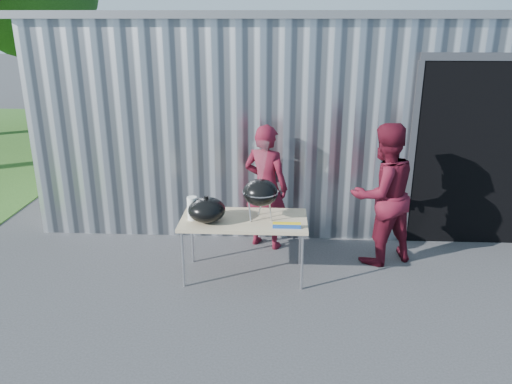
# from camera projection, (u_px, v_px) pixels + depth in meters

# --- Properties ---
(ground) EXTENTS (80.00, 80.00, 0.00)m
(ground) POSITION_uv_depth(u_px,v_px,m) (252.00, 299.00, 5.64)
(ground) COLOR #363639
(building) EXTENTS (8.20, 6.20, 3.10)m
(building) POSITION_uv_depth(u_px,v_px,m) (314.00, 100.00, 9.42)
(building) COLOR silver
(building) RESTS_ON ground
(folding_table) EXTENTS (1.50, 0.75, 0.75)m
(folding_table) POSITION_uv_depth(u_px,v_px,m) (244.00, 222.00, 5.94)
(folding_table) COLOR tan
(folding_table) RESTS_ON ground
(kettle_grill) EXTENTS (0.42, 0.42, 0.93)m
(kettle_grill) POSITION_uv_depth(u_px,v_px,m) (260.00, 185.00, 5.79)
(kettle_grill) COLOR black
(kettle_grill) RESTS_ON folding_table
(grill_lid) EXTENTS (0.44, 0.44, 0.32)m
(grill_lid) POSITION_uv_depth(u_px,v_px,m) (207.00, 210.00, 5.81)
(grill_lid) COLOR black
(grill_lid) RESTS_ON folding_table
(paper_towels) EXTENTS (0.12, 0.12, 0.28)m
(paper_towels) POSITION_uv_depth(u_px,v_px,m) (192.00, 208.00, 5.87)
(paper_towels) COLOR white
(paper_towels) RESTS_ON folding_table
(white_tub) EXTENTS (0.20, 0.15, 0.10)m
(white_tub) POSITION_uv_depth(u_px,v_px,m) (201.00, 208.00, 6.14)
(white_tub) COLOR white
(white_tub) RESTS_ON folding_table
(foil_box) EXTENTS (0.32, 0.06, 0.06)m
(foil_box) POSITION_uv_depth(u_px,v_px,m) (287.00, 225.00, 5.66)
(foil_box) COLOR #174199
(foil_box) RESTS_ON folding_table
(person_cook) EXTENTS (0.74, 0.63, 1.71)m
(person_cook) POSITION_uv_depth(u_px,v_px,m) (266.00, 187.00, 6.71)
(person_cook) COLOR #550F1E
(person_cook) RESTS_ON ground
(person_bystander) EXTENTS (1.09, 1.00, 1.82)m
(person_bystander) POSITION_uv_depth(u_px,v_px,m) (382.00, 194.00, 6.27)
(person_bystander) COLOR #550F1E
(person_bystander) RESTS_ON ground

